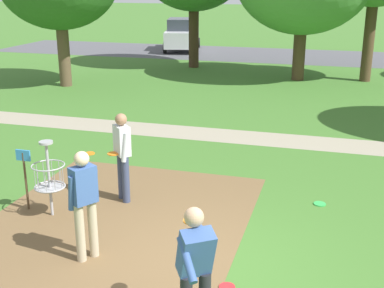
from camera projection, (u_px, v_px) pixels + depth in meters
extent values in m
plane|color=#3D6B28|center=(201.00, 268.00, 7.49)|extent=(160.00, 160.00, 0.00)
cube|color=brown|center=(120.00, 218.00, 9.03)|extent=(4.43, 5.07, 0.01)
cylinder|color=#9E9EA3|center=(49.00, 180.00, 8.95)|extent=(0.05, 0.05, 1.35)
cylinder|color=#9E9EA3|center=(46.00, 142.00, 8.74)|extent=(0.24, 0.24, 0.04)
torus|color=#9E9EA3|center=(48.00, 165.00, 8.87)|extent=(0.58, 0.58, 0.02)
torus|color=#9E9EA3|center=(50.00, 187.00, 8.99)|extent=(0.55, 0.55, 0.03)
cylinder|color=#9E9EA3|center=(50.00, 188.00, 9.00)|extent=(0.48, 0.48, 0.02)
cylinder|color=gray|center=(61.00, 178.00, 8.87)|extent=(0.01, 0.01, 0.40)
cylinder|color=gray|center=(63.00, 174.00, 9.01)|extent=(0.01, 0.01, 0.40)
cylinder|color=gray|center=(59.00, 172.00, 9.12)|extent=(0.01, 0.01, 0.40)
cylinder|color=gray|center=(52.00, 171.00, 9.16)|extent=(0.01, 0.01, 0.40)
cylinder|color=gray|center=(44.00, 172.00, 9.11)|extent=(0.01, 0.01, 0.40)
cylinder|color=gray|center=(37.00, 175.00, 8.99)|extent=(0.01, 0.01, 0.40)
cylinder|color=gray|center=(35.00, 178.00, 8.85)|extent=(0.01, 0.01, 0.40)
cylinder|color=gray|center=(38.00, 180.00, 8.74)|extent=(0.01, 0.01, 0.40)
cylinder|color=gray|center=(46.00, 181.00, 8.71)|extent=(0.01, 0.01, 0.40)
cylinder|color=gray|center=(55.00, 180.00, 8.75)|extent=(0.01, 0.01, 0.40)
cylinder|color=#4C3823|center=(26.00, 181.00, 9.23)|extent=(0.04, 0.04, 1.10)
cube|color=#3384C6|center=(23.00, 155.00, 9.08)|extent=(0.28, 0.03, 0.20)
cylinder|color=#384260|center=(126.00, 179.00, 9.56)|extent=(0.14, 0.14, 0.92)
cylinder|color=#384260|center=(121.00, 176.00, 9.74)|extent=(0.14, 0.14, 0.92)
cube|color=silver|center=(122.00, 140.00, 9.42)|extent=(0.41, 0.41, 0.56)
sphere|color=#9E7051|center=(121.00, 119.00, 9.30)|extent=(0.22, 0.22, 0.22)
cylinder|color=silver|center=(125.00, 148.00, 9.28)|extent=(0.18, 0.18, 0.55)
cylinder|color=silver|center=(117.00, 142.00, 9.60)|extent=(0.18, 0.18, 0.55)
cylinder|color=orange|center=(113.00, 154.00, 9.41)|extent=(0.22, 0.22, 0.02)
cube|color=#385693|center=(196.00, 253.00, 5.55)|extent=(0.51, 0.52, 0.60)
sphere|color=tan|center=(194.00, 217.00, 5.48)|extent=(0.22, 0.22, 0.22)
cylinder|color=#385693|center=(200.00, 229.00, 5.84)|extent=(0.41, 0.53, 0.21)
cylinder|color=orange|center=(192.00, 221.00, 6.10)|extent=(0.22, 0.22, 0.02)
cylinder|color=#385693|center=(187.00, 260.00, 5.33)|extent=(0.35, 0.44, 0.37)
cylinder|color=tan|center=(80.00, 233.00, 7.54)|extent=(0.14, 0.14, 0.92)
cylinder|color=tan|center=(93.00, 228.00, 7.68)|extent=(0.14, 0.14, 0.92)
cube|color=#385693|center=(83.00, 185.00, 7.39)|extent=(0.38, 0.42, 0.56)
sphere|color=beige|center=(81.00, 159.00, 7.26)|extent=(0.22, 0.22, 0.22)
cylinder|color=#385693|center=(71.00, 193.00, 7.30)|extent=(0.19, 0.16, 0.55)
cylinder|color=#385693|center=(94.00, 186.00, 7.55)|extent=(0.19, 0.16, 0.55)
cylinder|color=gold|center=(78.00, 196.00, 7.58)|extent=(0.22, 0.22, 0.02)
cylinder|color=red|center=(227.00, 287.00, 7.00)|extent=(0.23, 0.23, 0.02)
cylinder|color=orange|center=(89.00, 153.00, 12.36)|extent=(0.26, 0.26, 0.02)
cylinder|color=green|center=(320.00, 204.00, 9.59)|extent=(0.23, 0.23, 0.02)
cylinder|color=brown|center=(64.00, 55.00, 19.88)|extent=(0.46, 0.46, 2.40)
cylinder|color=#422D1E|center=(194.00, 37.00, 24.07)|extent=(0.48, 0.48, 2.84)
cylinder|color=#4C3823|center=(369.00, 42.00, 20.70)|extent=(0.44, 0.44, 3.17)
cylinder|color=#4C3823|center=(299.00, 54.00, 21.11)|extent=(0.50, 0.50, 2.14)
cube|color=#4C4C51|center=(307.00, 56.00, 27.84)|extent=(36.00, 6.00, 0.01)
cube|color=silver|center=(182.00, 37.00, 30.05)|extent=(2.71, 4.50, 0.90)
cube|color=#2D333D|center=(182.00, 24.00, 29.81)|extent=(2.04, 2.49, 0.64)
cylinder|color=black|center=(169.00, 42.00, 31.47)|extent=(0.31, 0.63, 0.60)
cylinder|color=black|center=(198.00, 43.00, 31.38)|extent=(0.31, 0.63, 0.60)
cylinder|color=black|center=(165.00, 48.00, 29.00)|extent=(0.31, 0.63, 0.60)
cylinder|color=black|center=(197.00, 48.00, 28.91)|extent=(0.31, 0.63, 0.60)
cube|color=gray|center=(265.00, 139.00, 13.51)|extent=(40.00, 1.23, 0.00)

